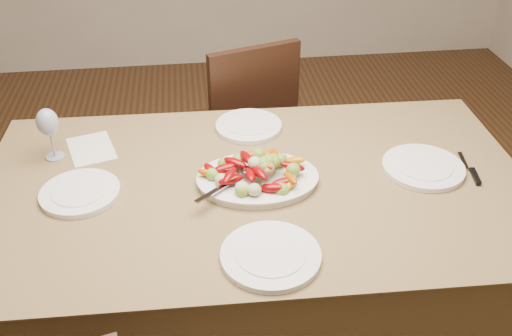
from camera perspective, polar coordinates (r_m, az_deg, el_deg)
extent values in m
cube|color=brown|center=(2.14, 0.00, -9.79)|extent=(1.87, 1.09, 0.76)
ellipsoid|color=white|center=(1.89, 0.17, -1.24)|extent=(0.40, 0.30, 0.02)
cylinder|color=white|center=(1.93, -17.18, -2.40)|extent=(0.26, 0.26, 0.02)
cylinder|color=white|center=(2.04, 16.37, 0.05)|extent=(0.28, 0.28, 0.02)
cylinder|color=white|center=(2.20, -0.75, 4.19)|extent=(0.25, 0.25, 0.02)
cylinder|color=white|center=(1.62, 1.47, -8.75)|extent=(0.28, 0.28, 0.02)
cube|color=silver|center=(2.16, -16.14, 1.87)|extent=(0.20, 0.24, 0.00)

